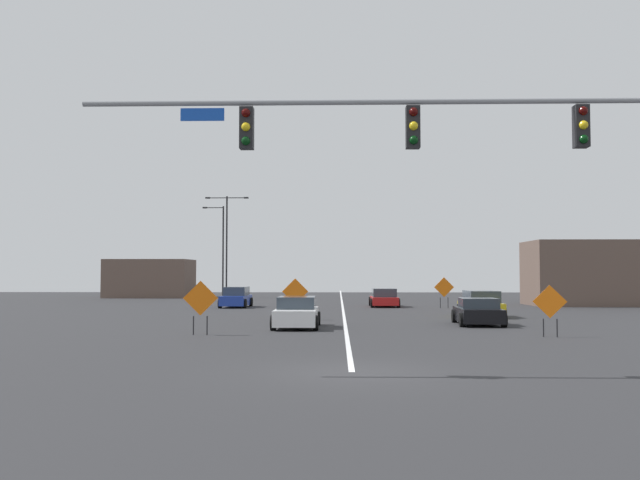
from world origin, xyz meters
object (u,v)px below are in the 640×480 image
at_px(construction_sign_left_lane, 550,304).
at_px(car_red_far, 384,298).
at_px(construction_sign_median_far, 200,301).
at_px(construction_sign_right_shoulder, 295,293).
at_px(car_white_mid, 297,313).
at_px(car_black_near, 478,312).
at_px(street_lamp_near_left, 227,238).
at_px(construction_sign_left_shoulder, 444,289).
at_px(car_blue_approaching, 236,298).
at_px(car_yellow_distant, 481,304).
at_px(street_lamp_far_right, 222,247).
at_px(traffic_signal_assembly, 501,146).

xyz_separation_m(construction_sign_left_lane, car_red_far, (-4.74, 22.83, -0.62)).
bearing_deg(construction_sign_median_far, construction_sign_right_shoulder, 69.85).
distance_m(construction_sign_right_shoulder, car_white_mid, 5.11).
distance_m(car_black_near, car_white_mid, 8.58).
bearing_deg(construction_sign_median_far, street_lamp_near_left, 97.85).
relative_size(construction_sign_left_shoulder, car_blue_approaching, 0.53).
xyz_separation_m(construction_sign_right_shoulder, construction_sign_left_lane, (10.26, -9.20, -0.12)).
distance_m(car_black_near, car_yellow_distant, 6.04).
bearing_deg(construction_sign_left_lane, car_white_mid, 157.18).
distance_m(construction_sign_left_lane, car_black_near, 6.22).
xyz_separation_m(car_black_near, car_yellow_distant, (1.36, 5.88, 0.10)).
relative_size(street_lamp_far_right, construction_sign_left_shoulder, 4.27).
bearing_deg(car_red_far, construction_sign_right_shoulder, -112.05).
height_order(car_black_near, car_yellow_distant, car_yellow_distant).
distance_m(traffic_signal_assembly, car_yellow_distant, 22.10).
relative_size(construction_sign_right_shoulder, car_black_near, 0.53).
xyz_separation_m(street_lamp_far_right, car_white_mid, (9.74, -37.10, -4.34)).
distance_m(street_lamp_near_left, car_white_mid, 36.40).
bearing_deg(car_blue_approaching, construction_sign_right_shoulder, -68.56).
xyz_separation_m(street_lamp_near_left, construction_sign_left_lane, (18.75, -39.09, -4.50)).
relative_size(street_lamp_near_left, construction_sign_left_lane, 4.98).
bearing_deg(traffic_signal_assembly, car_black_near, 80.67).
distance_m(traffic_signal_assembly, street_lamp_far_right, 52.92).
xyz_separation_m(construction_sign_right_shoulder, construction_sign_left_shoulder, (9.52, 11.80, -0.02)).
height_order(street_lamp_far_right, street_lamp_near_left, street_lamp_near_left).
bearing_deg(car_yellow_distant, car_red_far, 112.84).
relative_size(construction_sign_left_shoulder, car_white_mid, 0.51).
distance_m(traffic_signal_assembly, construction_sign_left_shoulder, 30.79).
bearing_deg(traffic_signal_assembly, car_blue_approaching, 109.80).
height_order(construction_sign_left_lane, car_white_mid, construction_sign_left_lane).
height_order(construction_sign_median_far, car_yellow_distant, construction_sign_median_far).
bearing_deg(car_blue_approaching, car_yellow_distant, -33.45).
distance_m(street_lamp_far_right, car_blue_approaching, 20.34).
bearing_deg(car_white_mid, traffic_signal_assembly, -66.46).
relative_size(construction_sign_right_shoulder, construction_sign_median_far, 1.01).
bearing_deg(construction_sign_right_shoulder, construction_sign_median_far, -110.15).
xyz_separation_m(construction_sign_left_shoulder, car_black_near, (-0.76, -15.00, -0.76)).
bearing_deg(car_red_far, street_lamp_near_left, 130.76).
relative_size(car_black_near, car_blue_approaching, 1.02).
bearing_deg(construction_sign_right_shoulder, car_black_near, -20.05).
distance_m(street_lamp_near_left, car_black_near, 37.67).
distance_m(car_red_far, car_white_mid, 19.37).
distance_m(car_white_mid, car_yellow_distant, 12.44).
height_order(street_lamp_near_left, construction_sign_median_far, street_lamp_near_left).
xyz_separation_m(car_black_near, car_red_far, (-3.25, 16.83, 0.03)).
relative_size(car_blue_approaching, car_white_mid, 0.96).
relative_size(street_lamp_near_left, car_white_mid, 2.37).
bearing_deg(construction_sign_left_shoulder, car_blue_approaching, 176.61).
relative_size(street_lamp_far_right, car_white_mid, 2.19).
xyz_separation_m(construction_sign_left_lane, car_black_near, (-1.49, 6.00, -0.66)).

